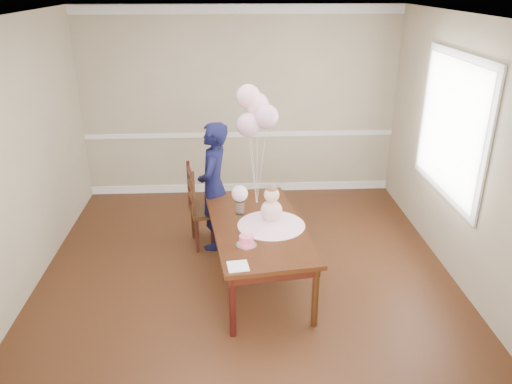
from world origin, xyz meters
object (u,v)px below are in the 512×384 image
object	(u,v)px
dining_table_top	(257,226)
woman	(214,187)
dining_chair_seat	(209,210)
birthday_cake	(246,240)

from	to	relation	value
dining_table_top	woman	size ratio (longest dim) A/B	1.19
dining_table_top	woman	xyz separation A→B (m)	(-0.47, 0.83, 0.11)
dining_chair_seat	birthday_cake	bearing A→B (deg)	-84.96
dining_table_top	birthday_cake	size ratio (longest dim) A/B	13.33
dining_table_top	dining_chair_seat	world-z (taller)	dining_table_top
woman	birthday_cake	bearing A→B (deg)	26.94
dining_table_top	birthday_cake	world-z (taller)	birthday_cake
birthday_cake	dining_chair_seat	size ratio (longest dim) A/B	0.31
birthday_cake	dining_table_top	bearing A→B (deg)	73.54
birthday_cake	woman	world-z (taller)	woman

